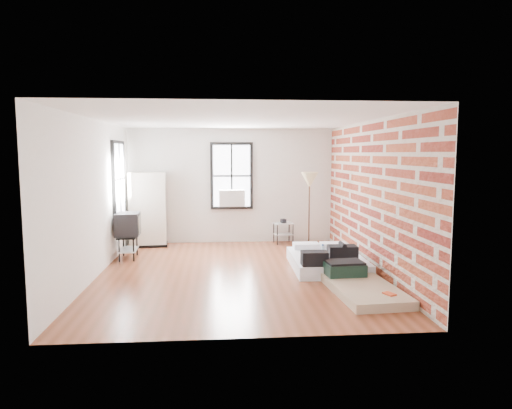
{
  "coord_description": "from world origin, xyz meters",
  "views": [
    {
      "loc": [
        -0.3,
        -8.22,
        2.2
      ],
      "look_at": [
        0.39,
        0.3,
        1.24
      ],
      "focal_mm": 32.0,
      "sensor_mm": 36.0,
      "label": 1
    }
  ],
  "objects": [
    {
      "name": "mattress_main",
      "position": [
        1.74,
        0.22,
        0.16
      ],
      "size": [
        1.37,
        1.83,
        0.58
      ],
      "rotation": [
        0.0,
        0.0,
        -0.02
      ],
      "color": "white",
      "rests_on": "ground"
    },
    {
      "name": "room_shell",
      "position": [
        0.23,
        0.36,
        1.74
      ],
      "size": [
        5.02,
        6.02,
        2.8
      ],
      "color": "silver",
      "rests_on": "ground"
    },
    {
      "name": "mattress_bare",
      "position": [
        1.92,
        -1.27,
        0.11
      ],
      "size": [
        1.05,
        1.81,
        0.38
      ],
      "rotation": [
        0.0,
        0.0,
        0.07
      ],
      "color": "tan",
      "rests_on": "ground"
    },
    {
      "name": "side_table",
      "position": [
        1.25,
        2.72,
        0.4
      ],
      "size": [
        0.51,
        0.43,
        0.6
      ],
      "rotation": [
        0.0,
        0.0,
        0.17
      ],
      "color": "black",
      "rests_on": "ground"
    },
    {
      "name": "wardrobe",
      "position": [
        -2.0,
        2.65,
        0.87
      ],
      "size": [
        0.93,
        0.59,
        1.75
      ],
      "rotation": [
        0.0,
        0.0,
        0.09
      ],
      "color": "black",
      "rests_on": "ground"
    },
    {
      "name": "floor_lamp",
      "position": [
        1.71,
        1.81,
        1.53
      ],
      "size": [
        0.38,
        0.38,
        1.78
      ],
      "color": "#311E10",
      "rests_on": "ground"
    },
    {
      "name": "tv_stand",
      "position": [
        -2.21,
        1.37,
        0.69
      ],
      "size": [
        0.51,
        0.71,
        0.97
      ],
      "rotation": [
        0.0,
        0.0,
        0.06
      ],
      "color": "black",
      "rests_on": "ground"
    },
    {
      "name": "ground",
      "position": [
        0.0,
        0.0,
        0.0
      ],
      "size": [
        6.0,
        6.0,
        0.0
      ],
      "primitive_type": "plane",
      "color": "brown",
      "rests_on": "ground"
    }
  ]
}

